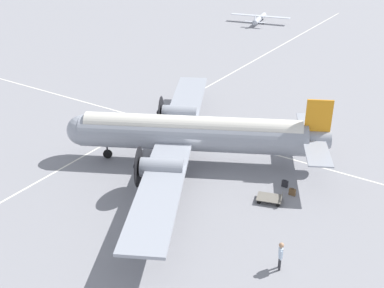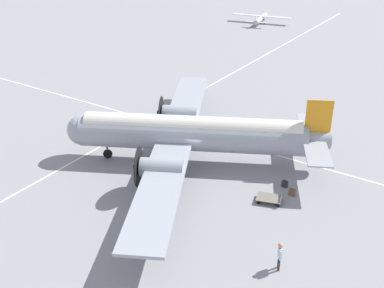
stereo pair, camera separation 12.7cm
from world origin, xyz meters
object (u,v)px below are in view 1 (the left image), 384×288
Objects in this scene: baggage_cart at (270,198)px; airliner_main at (187,133)px; crew_foreground at (281,253)px; suitcase_upright_spare at (292,192)px; suitcase_near_door at (285,184)px; light_aircraft_distant at (260,18)px.

airliner_main is at bearing -28.85° from baggage_cart.
suitcase_upright_spare is (2.23, -7.25, -0.82)m from crew_foreground.
suitcase_upright_spare is (-0.84, 0.72, -0.01)m from suitcase_near_door.
suitcase_near_door reaches higher than suitcase_upright_spare.
baggage_cart is at bearing 87.18° from suitcase_near_door.
light_aircraft_distant reaches higher than suitcase_near_door.
crew_foreground is at bearing 102.00° from baggage_cart.
airliner_main is at bearing -152.43° from crew_foreground.
suitcase_upright_spare is (-8.51, 0.03, -2.17)m from airliner_main.
light_aircraft_distant is at bearing -62.40° from suitcase_near_door.
crew_foreground is at bearing 118.97° from airliner_main.
suitcase_upright_spare is 1.81m from baggage_cart.
light_aircraft_distant reaches higher than suitcase_upright_spare.
suitcase_near_door is at bearing 158.30° from airliner_main.
suitcase_upright_spare is 0.27× the size of baggage_cart.
airliner_main is 2.62× the size of light_aircraft_distant.
airliner_main reaches higher than crew_foreground.
baggage_cart is (3.18, -5.71, -0.79)m from crew_foreground.
baggage_cart is 0.20× the size of light_aircraft_distant.
baggage_cart is at bearing -179.19° from crew_foreground.
airliner_main reaches higher than suitcase_upright_spare.
suitcase_near_door is 1.11m from suitcase_upright_spare.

